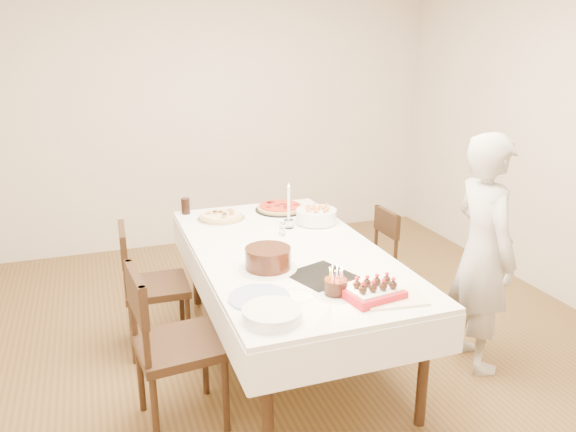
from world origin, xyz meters
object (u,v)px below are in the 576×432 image
object	(u,v)px
cola_glass	(186,206)
strawberry_box	(375,293)
chair_left_dessert	(179,346)
dining_table	(288,303)
chair_right_savory	(366,260)
chair_left_savory	(156,287)
pizza_pepperoni	(280,208)
pizza_white	(221,217)
pasta_bowl	(316,216)
birthday_cake	(336,280)
taper_candle	(289,206)
layer_cake	(268,259)
person	(483,254)

from	to	relation	value
cola_glass	strawberry_box	xyz separation A→B (m)	(0.67, -1.81, -0.03)
chair_left_dessert	strawberry_box	distance (m)	1.08
dining_table	cola_glass	distance (m)	1.18
chair_right_savory	chair_left_savory	world-z (taller)	chair_left_savory
chair_right_savory	strawberry_box	bearing A→B (deg)	-117.59
pizza_pepperoni	pizza_white	bearing A→B (deg)	-171.75
cola_glass	chair_left_savory	bearing A→B (deg)	-118.07
pasta_bowl	chair_left_savory	bearing A→B (deg)	-177.34
pizza_white	chair_left_savory	bearing A→B (deg)	-145.75
dining_table	birthday_cake	size ratio (longest dim) A/B	15.73
dining_table	taper_candle	xyz separation A→B (m)	(0.15, 0.40, 0.54)
chair_left_savory	cola_glass	xyz separation A→B (m)	(0.32, 0.60, 0.37)
birthday_cake	pasta_bowl	bearing A→B (deg)	72.67
taper_candle	chair_right_savory	bearing A→B (deg)	4.10
pizza_pepperoni	taper_candle	size ratio (longest dim) A/B	1.18
chair_left_dessert	taper_candle	bearing A→B (deg)	-142.44
chair_left_dessert	birthday_cake	bearing A→B (deg)	158.84
chair_right_savory	layer_cake	size ratio (longest dim) A/B	2.30
person	taper_candle	xyz separation A→B (m)	(-0.97, 0.90, 0.15)
chair_left_savory	layer_cake	world-z (taller)	chair_left_savory
pizza_pepperoni	birthday_cake	distance (m)	1.54
chair_right_savory	person	bearing A→B (deg)	-73.59
chair_left_savory	strawberry_box	xyz separation A→B (m)	(0.99, -1.21, 0.34)
pasta_bowl	strawberry_box	world-z (taller)	pasta_bowl
layer_cake	birthday_cake	distance (m)	0.50
pizza_white	dining_table	bearing A→B (deg)	-70.86
chair_right_savory	chair_left_dessert	xyz separation A→B (m)	(-1.59, -0.92, 0.08)
dining_table	layer_cake	xyz separation A→B (m)	(-0.22, -0.26, 0.44)
chair_left_dessert	birthday_cake	world-z (taller)	chair_left_dessert
dining_table	person	bearing A→B (deg)	-24.12
person	pizza_white	size ratio (longest dim) A/B	4.29
pasta_bowl	strawberry_box	size ratio (longest dim) A/B	1.02
chair_left_dessert	birthday_cake	xyz separation A→B (m)	(0.81, -0.23, 0.36)
chair_left_dessert	layer_cake	distance (m)	0.70
person	birthday_cake	size ratio (longest dim) A/B	11.20
dining_table	birthday_cake	world-z (taller)	birthday_cake
dining_table	cola_glass	bearing A→B (deg)	116.24
taper_candle	pizza_pepperoni	bearing A→B (deg)	79.41
dining_table	pasta_bowl	xyz separation A→B (m)	(0.38, 0.44, 0.43)
taper_candle	chair_left_savory	bearing A→B (deg)	-178.95
layer_cake	strawberry_box	distance (m)	0.69
taper_candle	person	bearing A→B (deg)	-43.08
pasta_bowl	birthday_cake	distance (m)	1.19
taper_candle	dining_table	bearing A→B (deg)	-110.18
pizza_white	birthday_cake	size ratio (longest dim) A/B	2.61
layer_cake	strawberry_box	bearing A→B (deg)	-54.18
pizza_pepperoni	taper_candle	xyz separation A→B (m)	(-0.08, -0.42, 0.14)
layer_cake	birthday_cake	xyz separation A→B (m)	(0.24, -0.43, 0.01)
dining_table	pizza_pepperoni	world-z (taller)	pizza_pepperoni
birthday_cake	chair_right_savory	bearing A→B (deg)	55.60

